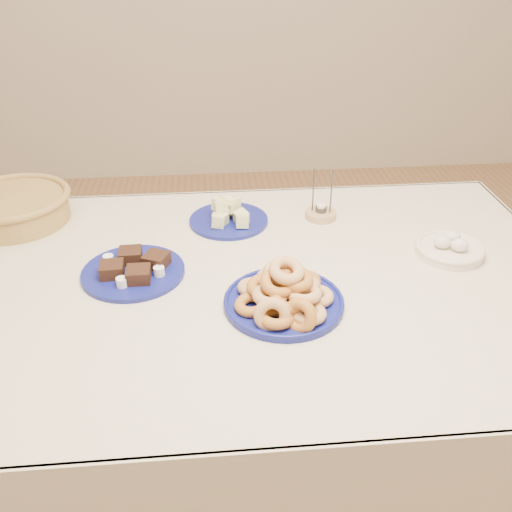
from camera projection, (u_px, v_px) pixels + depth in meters
name	position (u px, v px, depth m)	size (l,w,h in m)	color
ground	(255.00, 470.00, 1.87)	(5.00, 5.00, 0.00)	#9A6D48
dining_table	(254.00, 312.00, 1.53)	(1.71, 1.11, 0.75)	brown
donut_platter	(284.00, 295.00, 1.36)	(0.36, 0.36, 0.13)	navy
melon_plate	(228.00, 215.00, 1.74)	(0.29, 0.29, 0.08)	navy
brownie_plate	(134.00, 270.00, 1.49)	(0.33, 0.33, 0.05)	navy
wicker_basket	(14.00, 206.00, 1.74)	(0.35, 0.35, 0.09)	olive
candle_holder	(321.00, 213.00, 1.77)	(0.12, 0.12, 0.16)	tan
egg_bowl	(450.00, 248.00, 1.58)	(0.23, 0.23, 0.06)	silver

